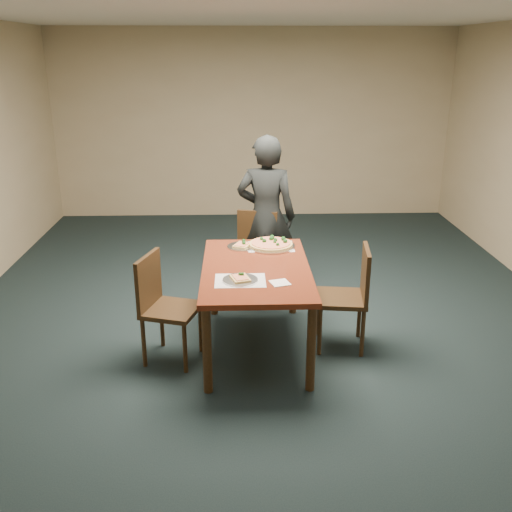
{
  "coord_description": "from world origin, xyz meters",
  "views": [
    {
      "loc": [
        -0.26,
        -4.79,
        2.46
      ],
      "look_at": [
        -0.1,
        -0.33,
        0.85
      ],
      "focal_mm": 40.0,
      "sensor_mm": 36.0,
      "label": 1
    }
  ],
  "objects_px": {
    "dining_table": "(256,277)",
    "chair_left": "(162,302)",
    "pizza_pan": "(271,244)",
    "chair_right": "(351,292)",
    "slice_plate_near": "(240,279)",
    "chair_far": "(255,251)",
    "slice_plate_far": "(242,246)",
    "diner": "(266,216)"
  },
  "relations": [
    {
      "from": "dining_table",
      "to": "chair_left",
      "type": "distance_m",
      "value": 0.81
    },
    {
      "from": "chair_left",
      "to": "pizza_pan",
      "type": "height_order",
      "value": "chair_left"
    },
    {
      "from": "chair_right",
      "to": "pizza_pan",
      "type": "distance_m",
      "value": 0.89
    },
    {
      "from": "slice_plate_near",
      "to": "chair_left",
      "type": "bearing_deg",
      "value": 168.01
    },
    {
      "from": "chair_far",
      "to": "pizza_pan",
      "type": "height_order",
      "value": "chair_far"
    },
    {
      "from": "pizza_pan",
      "to": "slice_plate_far",
      "type": "distance_m",
      "value": 0.27
    },
    {
      "from": "dining_table",
      "to": "pizza_pan",
      "type": "distance_m",
      "value": 0.57
    },
    {
      "from": "chair_right",
      "to": "diner",
      "type": "xyz_separation_m",
      "value": [
        -0.67,
        1.24,
        0.33
      ]
    },
    {
      "from": "chair_far",
      "to": "chair_right",
      "type": "relative_size",
      "value": 1.0
    },
    {
      "from": "slice_plate_far",
      "to": "dining_table",
      "type": "bearing_deg",
      "value": -78.55
    },
    {
      "from": "chair_right",
      "to": "diner",
      "type": "bearing_deg",
      "value": -144.52
    },
    {
      "from": "dining_table",
      "to": "chair_left",
      "type": "bearing_deg",
      "value": -168.72
    },
    {
      "from": "slice_plate_far",
      "to": "slice_plate_near",
      "type": "bearing_deg",
      "value": -91.89
    },
    {
      "from": "pizza_pan",
      "to": "slice_plate_near",
      "type": "xyz_separation_m",
      "value": [
        -0.29,
        -0.82,
        -0.01
      ]
    },
    {
      "from": "chair_left",
      "to": "pizza_pan",
      "type": "xyz_separation_m",
      "value": [
        0.94,
        0.69,
        0.26
      ]
    },
    {
      "from": "chair_right",
      "to": "pizza_pan",
      "type": "xyz_separation_m",
      "value": [
        -0.66,
        0.54,
        0.26
      ]
    },
    {
      "from": "chair_far",
      "to": "slice_plate_far",
      "type": "distance_m",
      "value": 0.62
    },
    {
      "from": "dining_table",
      "to": "slice_plate_near",
      "type": "height_order",
      "value": "slice_plate_near"
    },
    {
      "from": "dining_table",
      "to": "slice_plate_near",
      "type": "xyz_separation_m",
      "value": [
        -0.13,
        -0.29,
        0.11
      ]
    },
    {
      "from": "chair_far",
      "to": "pizza_pan",
      "type": "distance_m",
      "value": 0.63
    },
    {
      "from": "slice_plate_near",
      "to": "chair_far",
      "type": "bearing_deg",
      "value": 83.34
    },
    {
      "from": "slice_plate_near",
      "to": "slice_plate_far",
      "type": "height_order",
      "value": "slice_plate_far"
    },
    {
      "from": "diner",
      "to": "pizza_pan",
      "type": "distance_m",
      "value": 0.71
    },
    {
      "from": "dining_table",
      "to": "slice_plate_far",
      "type": "distance_m",
      "value": 0.55
    },
    {
      "from": "chair_left",
      "to": "diner",
      "type": "bearing_deg",
      "value": -16.55
    },
    {
      "from": "dining_table",
      "to": "pizza_pan",
      "type": "relative_size",
      "value": 3.37
    },
    {
      "from": "dining_table",
      "to": "chair_far",
      "type": "relative_size",
      "value": 1.65
    },
    {
      "from": "pizza_pan",
      "to": "chair_far",
      "type": "bearing_deg",
      "value": 103.43
    },
    {
      "from": "slice_plate_near",
      "to": "pizza_pan",
      "type": "bearing_deg",
      "value": 70.38
    },
    {
      "from": "chair_right",
      "to": "slice_plate_far",
      "type": "distance_m",
      "value": 1.1
    },
    {
      "from": "dining_table",
      "to": "pizza_pan",
      "type": "height_order",
      "value": "pizza_pan"
    },
    {
      "from": "slice_plate_near",
      "to": "slice_plate_far",
      "type": "xyz_separation_m",
      "value": [
        0.03,
        0.82,
        -0.0
      ]
    },
    {
      "from": "dining_table",
      "to": "pizza_pan",
      "type": "xyz_separation_m",
      "value": [
        0.16,
        0.53,
        0.11
      ]
    },
    {
      "from": "pizza_pan",
      "to": "slice_plate_far",
      "type": "height_order",
      "value": "pizza_pan"
    },
    {
      "from": "dining_table",
      "to": "chair_left",
      "type": "relative_size",
      "value": 1.65
    },
    {
      "from": "chair_right",
      "to": "slice_plate_near",
      "type": "relative_size",
      "value": 3.25
    },
    {
      "from": "chair_left",
      "to": "slice_plate_near",
      "type": "bearing_deg",
      "value": -84.87
    },
    {
      "from": "chair_left",
      "to": "slice_plate_near",
      "type": "relative_size",
      "value": 3.25
    },
    {
      "from": "chair_far",
      "to": "pizza_pan",
      "type": "bearing_deg",
      "value": -61.74
    },
    {
      "from": "diner",
      "to": "chair_left",
      "type": "bearing_deg",
      "value": 66.68
    },
    {
      "from": "chair_left",
      "to": "chair_right",
      "type": "xyz_separation_m",
      "value": [
        1.59,
        0.15,
        0.0
      ]
    },
    {
      "from": "chair_left",
      "to": "slice_plate_far",
      "type": "xyz_separation_m",
      "value": [
        0.67,
        0.69,
        0.25
      ]
    }
  ]
}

